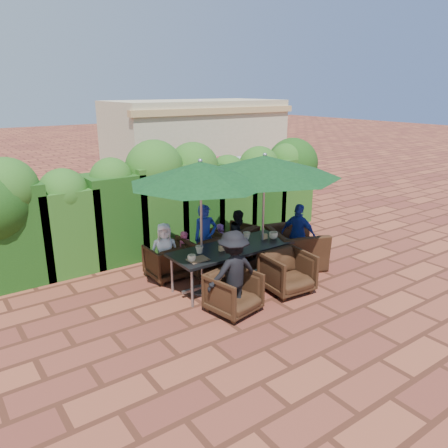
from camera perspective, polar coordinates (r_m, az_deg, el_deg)
ground at (r=8.72m, az=1.40°, el=-7.06°), size 80.00×80.00×0.00m
dining_table at (r=8.21m, az=1.06°, el=-3.52°), size 2.40×0.90×0.75m
umbrella_left at (r=7.51m, az=-3.10°, el=6.67°), size 2.50×2.50×2.46m
umbrella_right at (r=8.22m, az=5.32°, el=7.56°), size 2.84×2.84×2.46m
chair_far_left at (r=8.68m, az=-7.51°, el=-4.63°), size 0.73×0.68×0.75m
chair_far_mid at (r=8.90m, az=-2.73°, el=-3.55°), size 0.85×0.80×0.86m
chair_far_right at (r=9.56m, az=1.42°, el=-2.16°), size 0.98×0.95×0.82m
chair_near_left at (r=7.32m, az=1.26°, el=-8.70°), size 0.87×0.83×0.77m
chair_near_right at (r=8.10m, az=8.31°, el=-5.99°), size 0.87×0.82×0.83m
chair_end_right at (r=9.30m, az=9.31°, el=-2.23°), size 1.14×1.39×1.04m
adult_far_left at (r=8.55m, az=-7.76°, el=-3.57°), size 0.65×0.54×1.14m
adult_far_mid at (r=8.86m, az=-2.44°, el=-1.83°), size 0.56×0.48×1.38m
adult_far_right at (r=9.37m, az=1.98°, el=-1.55°), size 0.62×0.48×1.13m
adult_near_left at (r=7.20m, az=1.20°, el=-6.32°), size 0.94×0.49×1.42m
adult_end_right at (r=9.28m, az=9.70°, el=-1.39°), size 0.63×0.86×1.32m
child_left at (r=8.81m, az=-5.07°, el=-3.73°), size 0.32×0.26×0.88m
child_right at (r=9.26m, az=-0.33°, el=-2.60°), size 0.39×0.36×0.88m
pedestrian_a at (r=12.41m, az=-4.82°, el=4.10°), size 1.42×1.34×1.54m
pedestrian_b at (r=13.39m, az=-0.75°, el=5.36°), size 0.86×0.61×1.64m
pedestrian_c at (r=13.73m, az=2.13°, el=5.54°), size 1.08×1.01×1.60m
cup_a at (r=7.53m, az=-4.23°, el=-4.47°), size 0.15×0.15×0.12m
cup_b at (r=7.88m, az=-3.24°, el=-3.34°), size 0.15×0.15×0.14m
cup_c at (r=8.08m, az=2.09°, el=-2.84°), size 0.16×0.16×0.13m
cup_d at (r=8.61m, az=2.99°, el=-1.52°), size 0.15×0.15×0.14m
cup_e at (r=8.66m, az=6.46°, el=-1.49°), size 0.18×0.18×0.14m
ketchup_bottle at (r=8.17m, az=-0.06°, el=-2.43°), size 0.04×0.04×0.17m
sauce_bottle at (r=8.17m, az=-0.30°, el=-2.44°), size 0.04×0.04×0.17m
serving_tray at (r=7.60m, az=-3.41°, el=-4.65°), size 0.35×0.25×0.02m
number_block_left at (r=7.99m, az=-0.25°, el=-3.17°), size 0.12×0.06×0.10m
number_block_right at (r=8.65m, az=5.29°, el=-1.63°), size 0.12×0.06×0.10m
hedge_wall at (r=10.04m, az=-7.62°, el=4.07°), size 9.10×1.60×2.54m
building at (r=15.82m, az=-3.69°, el=10.06°), size 6.20×3.08×3.20m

